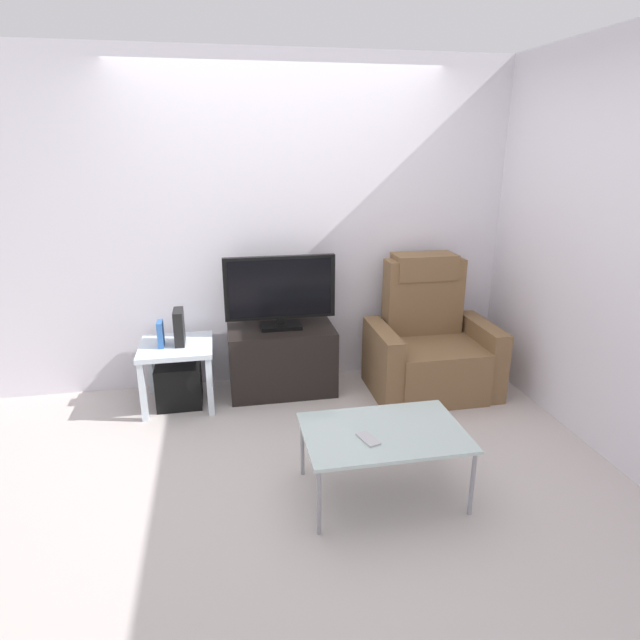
# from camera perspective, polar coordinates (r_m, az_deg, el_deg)

# --- Properties ---
(ground_plane) EXTENTS (6.40, 6.40, 0.00)m
(ground_plane) POSITION_cam_1_polar(r_m,az_deg,el_deg) (3.74, -1.27, -12.82)
(ground_plane) COLOR #BCB2AD
(wall_back) EXTENTS (6.40, 0.06, 2.60)m
(wall_back) POSITION_cam_1_polar(r_m,az_deg,el_deg) (4.36, -3.91, 9.95)
(wall_back) COLOR silver
(wall_back) RESTS_ON ground
(wall_side) EXTENTS (0.06, 4.48, 2.60)m
(wall_side) POSITION_cam_1_polar(r_m,az_deg,el_deg) (4.02, 26.31, 7.37)
(wall_side) COLOR silver
(wall_side) RESTS_ON ground
(tv_stand) EXTENTS (0.84, 0.47, 0.54)m
(tv_stand) POSITION_cam_1_polar(r_m,az_deg,el_deg) (4.35, -4.07, -4.22)
(tv_stand) COLOR black
(tv_stand) RESTS_ON ground
(television) EXTENTS (0.87, 0.20, 0.58)m
(television) POSITION_cam_1_polar(r_m,az_deg,el_deg) (4.18, -4.28, 3.14)
(television) COLOR black
(television) RESTS_ON tv_stand
(recliner_armchair) EXTENTS (0.98, 0.78, 1.08)m
(recliner_armchair) POSITION_cam_1_polar(r_m,az_deg,el_deg) (4.44, 11.58, -2.64)
(recliner_armchair) COLOR brown
(recliner_armchair) RESTS_ON ground
(side_table) EXTENTS (0.54, 0.54, 0.49)m
(side_table) POSITION_cam_1_polar(r_m,az_deg,el_deg) (4.21, -15.03, -3.53)
(side_table) COLOR silver
(side_table) RESTS_ON ground
(subwoofer_box) EXTENTS (0.33, 0.33, 0.33)m
(subwoofer_box) POSITION_cam_1_polar(r_m,az_deg,el_deg) (4.31, -14.76, -6.54)
(subwoofer_box) COLOR black
(subwoofer_box) RESTS_ON ground
(book_upright) EXTENTS (0.04, 0.13, 0.19)m
(book_upright) POSITION_cam_1_polar(r_m,az_deg,el_deg) (4.14, -16.62, -1.43)
(book_upright) COLOR #3366B2
(book_upright) RESTS_ON side_table
(game_console) EXTENTS (0.07, 0.20, 0.27)m
(game_console) POSITION_cam_1_polar(r_m,az_deg,el_deg) (4.15, -14.78, -0.73)
(game_console) COLOR black
(game_console) RESTS_ON side_table
(coffee_table) EXTENTS (0.90, 0.60, 0.41)m
(coffee_table) POSITION_cam_1_polar(r_m,az_deg,el_deg) (3.08, 6.79, -12.06)
(coffee_table) COLOR #B2C6C1
(coffee_table) RESTS_ON ground
(cell_phone) EXTENTS (0.11, 0.16, 0.01)m
(cell_phone) POSITION_cam_1_polar(r_m,az_deg,el_deg) (2.98, 5.14, -12.51)
(cell_phone) COLOR #B7B7BC
(cell_phone) RESTS_ON coffee_table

